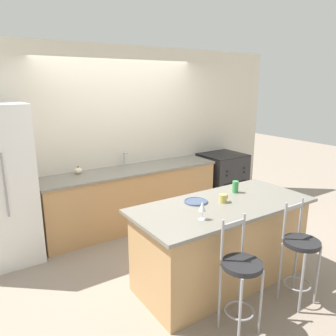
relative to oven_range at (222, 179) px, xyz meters
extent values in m
plane|color=gray|center=(-1.82, -0.34, -0.46)|extent=(18.00, 18.00, 0.00)
cube|color=beige|center=(-1.82, 0.36, 0.89)|extent=(6.00, 0.07, 2.70)
cube|color=tan|center=(-1.82, 0.04, -0.03)|extent=(2.72, 0.65, 0.87)
cube|color=gray|center=(-1.82, 0.04, 0.43)|extent=(2.75, 0.69, 0.03)
cube|color=black|center=(-1.82, 0.04, 0.44)|extent=(0.56, 0.36, 0.01)
cylinder|color=#ADAFB5|center=(-1.82, 0.26, 0.56)|extent=(0.02, 0.02, 0.22)
cylinder|color=#ADAFB5|center=(-1.82, 0.20, 0.66)|extent=(0.02, 0.12, 0.02)
cube|color=tan|center=(-1.68, -1.84, -0.02)|extent=(1.87, 0.79, 0.88)
cube|color=gray|center=(-1.68, -1.84, 0.44)|extent=(1.99, 0.91, 0.03)
cylinder|color=#939399|center=(-3.58, -0.40, 0.60)|extent=(0.02, 0.02, 0.74)
cube|color=#28282B|center=(0.00, 0.00, -0.01)|extent=(0.73, 0.69, 0.91)
cube|color=black|center=(0.00, -0.35, -0.12)|extent=(0.53, 0.01, 0.29)
cube|color=black|center=(0.00, 0.00, 0.45)|extent=(0.73, 0.69, 0.02)
cylinder|color=black|center=(-0.20, -0.35, 0.25)|extent=(0.03, 0.02, 0.03)
cylinder|color=black|center=(0.20, -0.35, 0.25)|extent=(0.03, 0.02, 0.03)
cylinder|color=black|center=(-0.20, -0.35, 0.17)|extent=(0.03, 0.02, 0.03)
cylinder|color=black|center=(0.20, -0.35, 0.17)|extent=(0.03, 0.02, 0.03)
cylinder|color=#99999E|center=(-2.19, -2.64, -0.14)|extent=(0.02, 0.02, 0.63)
cylinder|color=#99999E|center=(-1.94, -2.64, -0.14)|extent=(0.02, 0.02, 0.63)
cylinder|color=#99999E|center=(-2.19, -2.39, -0.14)|extent=(0.02, 0.02, 0.63)
cylinder|color=#99999E|center=(-1.94, -2.39, -0.14)|extent=(0.02, 0.02, 0.63)
torus|color=#99999E|center=(-2.07, -2.52, -0.26)|extent=(0.27, 0.27, 0.02)
cylinder|color=#232326|center=(-2.07, -2.52, 0.19)|extent=(0.35, 0.35, 0.04)
cylinder|color=#99999E|center=(-2.19, -2.39, 0.40)|extent=(0.02, 0.02, 0.38)
cylinder|color=#99999E|center=(-1.94, -2.39, 0.40)|extent=(0.02, 0.02, 0.38)
cube|color=#99999E|center=(-2.07, -2.39, 0.53)|extent=(0.25, 0.02, 0.04)
cylinder|color=#99999E|center=(-1.41, -2.68, -0.14)|extent=(0.02, 0.02, 0.63)
cylinder|color=#99999E|center=(-1.16, -2.68, -0.14)|extent=(0.02, 0.02, 0.63)
cylinder|color=#99999E|center=(-1.41, -2.42, -0.14)|extent=(0.02, 0.02, 0.63)
cylinder|color=#99999E|center=(-1.16, -2.42, -0.14)|extent=(0.02, 0.02, 0.63)
torus|color=#99999E|center=(-1.29, -2.55, -0.26)|extent=(0.27, 0.27, 0.02)
cylinder|color=#232326|center=(-1.29, -2.55, 0.19)|extent=(0.35, 0.35, 0.04)
cylinder|color=#99999E|center=(-1.41, -2.42, 0.40)|extent=(0.02, 0.02, 0.38)
cylinder|color=#99999E|center=(-1.16, -2.42, 0.40)|extent=(0.02, 0.02, 0.38)
cube|color=#99999E|center=(-1.29, -2.42, 0.53)|extent=(0.25, 0.02, 0.04)
cylinder|color=#425170|center=(-1.89, -1.64, 0.46)|extent=(0.26, 0.26, 0.01)
torus|color=#425170|center=(-1.89, -1.64, 0.47)|extent=(0.25, 0.25, 0.01)
cylinder|color=white|center=(-2.13, -2.04, 0.46)|extent=(0.06, 0.06, 0.00)
cylinder|color=white|center=(-2.13, -2.04, 0.50)|extent=(0.01, 0.01, 0.08)
cone|color=white|center=(-2.13, -2.04, 0.59)|extent=(0.07, 0.07, 0.10)
cylinder|color=#C1B251|center=(-1.65, -1.81, 0.50)|extent=(0.08, 0.08, 0.09)
torus|color=#C1B251|center=(-1.61, -1.81, 0.50)|extent=(0.06, 0.01, 0.06)
cylinder|color=#3D934C|center=(-1.31, -1.64, 0.52)|extent=(0.07, 0.07, 0.14)
ellipsoid|color=beige|center=(-2.57, 0.19, 0.49)|extent=(0.11, 0.11, 0.09)
cylinder|color=brown|center=(-2.57, 0.19, 0.55)|extent=(0.02, 0.02, 0.02)
camera|label=1|loc=(-3.97, -4.25, 1.70)|focal=35.00mm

